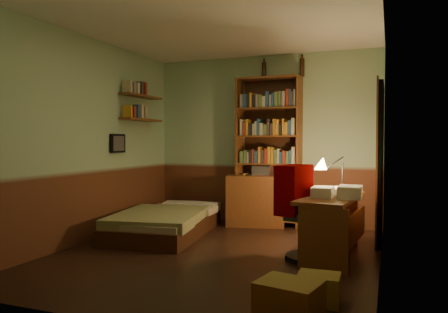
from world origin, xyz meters
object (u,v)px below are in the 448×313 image
(mini_stereo, at_px, (261,170))
(cardboard_box_b, at_px, (319,289))
(bookshelf, at_px, (269,152))
(desk, at_px, (331,227))
(office_chair, at_px, (310,219))
(cardboard_box_a, at_px, (289,304))
(bed, at_px, (166,214))
(dresser, at_px, (256,200))
(desk_lamp, at_px, (343,168))

(mini_stereo, relative_size, cardboard_box_b, 0.79)
(bookshelf, relative_size, desk, 1.78)
(bookshelf, xyz_separation_m, office_chair, (0.93, -1.73, -0.68))
(office_chair, relative_size, cardboard_box_a, 2.12)
(cardboard_box_a, height_order, cardboard_box_b, cardboard_box_a)
(bookshelf, distance_m, cardboard_box_a, 3.75)
(bed, relative_size, cardboard_box_b, 5.86)
(dresser, bearing_deg, office_chair, -68.14)
(office_chair, relative_size, cardboard_box_b, 2.71)
(bed, distance_m, office_chair, 2.18)
(bed, distance_m, desk_lamp, 2.44)
(desk_lamp, height_order, office_chair, desk_lamp)
(bed, distance_m, dresser, 1.42)
(dresser, xyz_separation_m, cardboard_box_b, (1.38, -2.87, -0.27))
(desk, relative_size, desk_lamp, 2.22)
(mini_stereo, xyz_separation_m, desk, (1.24, -1.54, -0.50))
(dresser, height_order, desk, dresser)
(dresser, height_order, bookshelf, bookshelf)
(desk, distance_m, cardboard_box_b, 1.47)
(mini_stereo, distance_m, cardboard_box_a, 3.76)
(desk_lamp, bearing_deg, desk, -107.24)
(bed, height_order, cardboard_box_a, bed)
(desk, xyz_separation_m, office_chair, (-0.19, -0.22, 0.10))
(dresser, bearing_deg, bed, -145.52)
(cardboard_box_b, bearing_deg, bed, 142.04)
(desk, height_order, cardboard_box_b, desk)
(bed, height_order, desk_lamp, desk_lamp)
(office_chair, bearing_deg, dresser, 139.26)
(dresser, bearing_deg, cardboard_box_a, -81.67)
(bookshelf, height_order, desk_lamp, bookshelf)
(dresser, height_order, mini_stereo, mini_stereo)
(dresser, relative_size, cardboard_box_a, 2.07)
(bookshelf, xyz_separation_m, desk, (1.12, -1.50, -0.78))
(desk_lamp, relative_size, cardboard_box_b, 1.73)
(dresser, relative_size, desk, 0.69)
(cardboard_box_a, bearing_deg, bed, 133.51)
(desk, xyz_separation_m, cardboard_box_b, (0.09, -1.45, -0.22))
(desk, xyz_separation_m, cardboard_box_a, (-0.04, -1.96, -0.18))
(dresser, distance_m, desk, 1.92)
(bed, relative_size, bookshelf, 0.85)
(dresser, xyz_separation_m, desk, (1.29, -1.42, -0.05))
(mini_stereo, height_order, bookshelf, bookshelf)
(office_chair, bearing_deg, bed, 178.95)
(cardboard_box_b, bearing_deg, cardboard_box_a, -104.00)
(mini_stereo, xyz_separation_m, bookshelf, (0.12, -0.04, 0.29))
(dresser, bearing_deg, bookshelf, 13.97)
(dresser, relative_size, cardboard_box_b, 2.64)
(bookshelf, distance_m, desk_lamp, 1.54)
(desk_lamp, bearing_deg, bookshelf, 130.67)
(bed, xyz_separation_m, dresser, (0.98, 1.03, 0.10))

